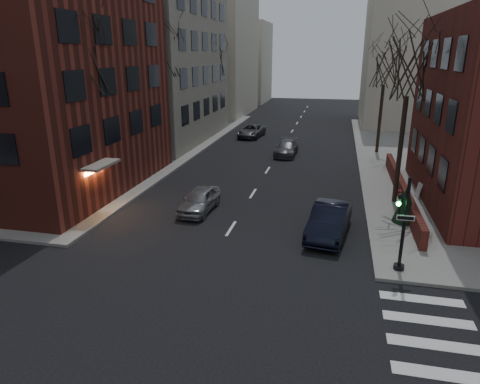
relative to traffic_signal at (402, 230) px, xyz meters
name	(u,v)px	position (x,y,z in m)	size (l,w,h in m)	color
sidewalk_far_left	(6,139)	(-36.94, 21.01, -1.83)	(44.00, 44.00, 0.15)	gray
building_left_brick	(10,49)	(-23.44, 7.51, 7.09)	(15.00, 15.00, 18.00)	maroon
low_wall_right	(401,189)	(1.36, 10.01, -1.26)	(0.35, 16.00, 1.00)	#5A1E1A
building_distant_la	(202,51)	(-22.94, 46.01, 7.09)	(14.00, 16.00, 18.00)	beige
building_distant_ra	(425,59)	(7.06, 41.01, 6.09)	(14.00, 14.00, 16.00)	beige
building_distant_lb	(240,63)	(-20.94, 63.01, 5.09)	(10.00, 12.00, 14.00)	beige
traffic_signal	(402,230)	(0.00, 0.00, 0.00)	(0.76, 0.44, 4.00)	black
tree_left_a	(84,59)	(-16.74, 5.01, 6.56)	(4.18, 4.18, 10.26)	#2D231C
tree_left_b	(166,51)	(-16.74, 17.01, 7.00)	(4.40, 4.40, 10.80)	#2D231C
tree_left_c	(214,60)	(-16.74, 31.01, 6.12)	(3.96, 3.96, 9.72)	#2D231C
tree_right_a	(410,67)	(0.86, 9.01, 6.12)	(3.96, 3.96, 9.72)	#2D231C
tree_right_b	(385,67)	(0.86, 23.01, 5.68)	(3.74, 3.74, 9.18)	#2D231C
streetlamp_near	(157,116)	(-16.14, 13.01, 2.33)	(0.36, 0.36, 6.28)	black
streetlamp_far	(224,93)	(-16.14, 33.01, 2.33)	(0.36, 0.36, 6.28)	black
parked_sedan	(329,220)	(-2.91, 3.27, -1.11)	(1.69, 4.85, 1.60)	black
car_lane_silver	(199,200)	(-10.34, 5.12, -1.23)	(1.60, 3.97, 1.35)	#939498
car_lane_gray	(286,148)	(-7.14, 20.46, -1.26)	(1.81, 4.45, 1.29)	#45454A
car_lane_far	(251,131)	(-11.90, 28.34, -1.24)	(2.22, 4.81, 1.34)	#46464C
sandwich_board	(422,191)	(2.56, 10.02, -1.27)	(0.43, 0.61, 0.97)	white
evergreen_shrub	(406,203)	(0.98, 5.61, -0.72)	(1.25, 1.25, 2.08)	#16321C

